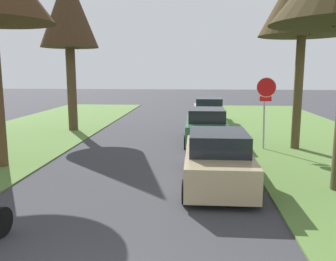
{
  "coord_description": "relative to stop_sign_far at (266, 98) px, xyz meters",
  "views": [
    {
      "loc": [
        1.6,
        -3.32,
        3.26
      ],
      "look_at": [
        0.79,
        7.18,
        1.47
      ],
      "focal_mm": 37.5,
      "sensor_mm": 36.0,
      "label": 1
    }
  ],
  "objects": [
    {
      "name": "stop_sign_far",
      "position": [
        0.0,
        0.0,
        0.0
      ],
      "size": [
        0.81,
        0.43,
        2.96
      ],
      "color": "#9EA0A5",
      "rests_on": "grass_verge_right"
    },
    {
      "name": "street_tree_left_mid_b",
      "position": [
        -9.56,
        4.0,
        4.14
      ],
      "size": [
        3.03,
        3.03,
        8.36
      ],
      "color": "#503B27",
      "rests_on": "grass_verge_left"
    },
    {
      "name": "parked_sedan_green",
      "position": [
        -2.36,
        1.43,
        -1.46
      ],
      "size": [
        1.96,
        4.41,
        1.57
      ],
      "color": "#28663D",
      "rests_on": "ground"
    },
    {
      "name": "parked_sedan_tan",
      "position": [
        -2.22,
        -4.69,
        -1.46
      ],
      "size": [
        1.96,
        4.41,
        1.57
      ],
      "color": "tan",
      "rests_on": "ground"
    },
    {
      "name": "parked_sedan_silver",
      "position": [
        -2.02,
        7.86,
        -1.46
      ],
      "size": [
        1.96,
        4.41,
        1.57
      ],
      "color": "#BCBCC1",
      "rests_on": "ground"
    }
  ]
}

